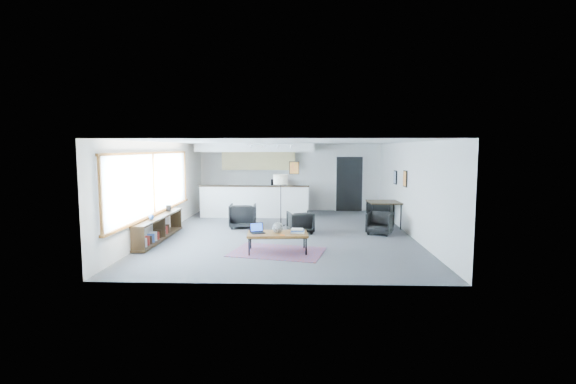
{
  "coord_description": "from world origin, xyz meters",
  "views": [
    {
      "loc": [
        0.51,
        -11.76,
        2.43
      ],
      "look_at": [
        0.07,
        0.4,
        1.15
      ],
      "focal_mm": 26.0,
      "sensor_mm": 36.0,
      "label": 1
    }
  ],
  "objects_px": {
    "ceramic_pot": "(278,228)",
    "armchair_left": "(243,215)",
    "laptop": "(257,230)",
    "armchair_right": "(300,221)",
    "book_stack": "(298,231)",
    "microwave": "(279,182)",
    "floor_lamp": "(281,181)",
    "coffee_table": "(278,234)",
    "dining_table": "(384,204)",
    "dining_chair_far": "(378,211)",
    "dining_chair_near": "(380,224)"
  },
  "relations": [
    {
      "from": "laptop",
      "to": "ceramic_pot",
      "type": "height_order",
      "value": "ceramic_pot"
    },
    {
      "from": "laptop",
      "to": "coffee_table",
      "type": "bearing_deg",
      "value": -23.11
    },
    {
      "from": "dining_chair_far",
      "to": "microwave",
      "type": "height_order",
      "value": "microwave"
    },
    {
      "from": "book_stack",
      "to": "microwave",
      "type": "height_order",
      "value": "microwave"
    },
    {
      "from": "dining_chair_near",
      "to": "dining_chair_far",
      "type": "distance_m",
      "value": 2.14
    },
    {
      "from": "microwave",
      "to": "ceramic_pot",
      "type": "bearing_deg",
      "value": -88.25
    },
    {
      "from": "laptop",
      "to": "dining_table",
      "type": "bearing_deg",
      "value": 20.96
    },
    {
      "from": "armchair_left",
      "to": "armchair_right",
      "type": "height_order",
      "value": "armchair_left"
    },
    {
      "from": "floor_lamp",
      "to": "dining_chair_near",
      "type": "height_order",
      "value": "floor_lamp"
    },
    {
      "from": "ceramic_pot",
      "to": "armchair_left",
      "type": "xyz_separation_m",
      "value": [
        -1.26,
        3.02,
        -0.18
      ]
    },
    {
      "from": "laptop",
      "to": "armchair_right",
      "type": "distance_m",
      "value": 2.44
    },
    {
      "from": "ceramic_pot",
      "to": "floor_lamp",
      "type": "relative_size",
      "value": 0.16
    },
    {
      "from": "coffee_table",
      "to": "dining_table",
      "type": "xyz_separation_m",
      "value": [
        3.08,
        3.25,
        0.3
      ]
    },
    {
      "from": "ceramic_pot",
      "to": "laptop",
      "type": "bearing_deg",
      "value": 176.46
    },
    {
      "from": "dining_chair_far",
      "to": "laptop",
      "type": "bearing_deg",
      "value": 57.01
    },
    {
      "from": "dining_table",
      "to": "book_stack",
      "type": "bearing_deg",
      "value": -129.02
    },
    {
      "from": "laptop",
      "to": "armchair_left",
      "type": "bearing_deg",
      "value": 83.22
    },
    {
      "from": "laptop",
      "to": "book_stack",
      "type": "height_order",
      "value": "laptop"
    },
    {
      "from": "coffee_table",
      "to": "dining_table",
      "type": "relative_size",
      "value": 1.47
    },
    {
      "from": "armchair_left",
      "to": "floor_lamp",
      "type": "xyz_separation_m",
      "value": [
        1.15,
        0.36,
        1.0
      ]
    },
    {
      "from": "laptop",
      "to": "armchair_right",
      "type": "xyz_separation_m",
      "value": [
        1.0,
        2.22,
        -0.18
      ]
    },
    {
      "from": "laptop",
      "to": "armchair_right",
      "type": "bearing_deg",
      "value": 44.61
    },
    {
      "from": "laptop",
      "to": "dining_chair_near",
      "type": "height_order",
      "value": "laptop"
    },
    {
      "from": "dining_table",
      "to": "microwave",
      "type": "relative_size",
      "value": 1.74
    },
    {
      "from": "book_stack",
      "to": "dining_chair_far",
      "type": "bearing_deg",
      "value": 58.43
    },
    {
      "from": "ceramic_pot",
      "to": "armchair_left",
      "type": "relative_size",
      "value": 0.31
    },
    {
      "from": "coffee_table",
      "to": "dining_table",
      "type": "height_order",
      "value": "dining_table"
    },
    {
      "from": "laptop",
      "to": "dining_chair_near",
      "type": "relative_size",
      "value": 0.65
    },
    {
      "from": "dining_chair_near",
      "to": "book_stack",
      "type": "bearing_deg",
      "value": -114.38
    },
    {
      "from": "book_stack",
      "to": "dining_chair_near",
      "type": "xyz_separation_m",
      "value": [
        2.3,
        2.13,
        -0.21
      ]
    },
    {
      "from": "dining_table",
      "to": "floor_lamp",
      "type": "bearing_deg",
      "value": 178.03
    },
    {
      "from": "dining_table",
      "to": "coffee_table",
      "type": "bearing_deg",
      "value": -133.48
    },
    {
      "from": "armchair_right",
      "to": "microwave",
      "type": "height_order",
      "value": "microwave"
    },
    {
      "from": "armchair_right",
      "to": "microwave",
      "type": "relative_size",
      "value": 1.22
    },
    {
      "from": "armchair_left",
      "to": "floor_lamp",
      "type": "distance_m",
      "value": 1.56
    },
    {
      "from": "dining_table",
      "to": "dining_chair_near",
      "type": "distance_m",
      "value": 1.21
    },
    {
      "from": "dining_chair_near",
      "to": "dining_chair_far",
      "type": "relative_size",
      "value": 0.89
    },
    {
      "from": "laptop",
      "to": "armchair_right",
      "type": "height_order",
      "value": "armchair_right"
    },
    {
      "from": "coffee_table",
      "to": "book_stack",
      "type": "xyz_separation_m",
      "value": [
        0.47,
        0.03,
        0.08
      ]
    },
    {
      "from": "laptop",
      "to": "dining_chair_near",
      "type": "bearing_deg",
      "value": 12.12
    },
    {
      "from": "coffee_table",
      "to": "armchair_left",
      "type": "bearing_deg",
      "value": 108.59
    },
    {
      "from": "book_stack",
      "to": "armchair_left",
      "type": "bearing_deg",
      "value": 120.03
    },
    {
      "from": "coffee_table",
      "to": "armchair_right",
      "type": "distance_m",
      "value": 2.3
    },
    {
      "from": "ceramic_pot",
      "to": "armchair_left",
      "type": "height_order",
      "value": "armchair_left"
    },
    {
      "from": "armchair_left",
      "to": "laptop",
      "type": "bearing_deg",
      "value": 101.09
    },
    {
      "from": "dining_table",
      "to": "microwave",
      "type": "bearing_deg",
      "value": 138.0
    },
    {
      "from": "coffee_table",
      "to": "floor_lamp",
      "type": "relative_size",
      "value": 0.9
    },
    {
      "from": "dining_chair_near",
      "to": "microwave",
      "type": "bearing_deg",
      "value": 149.53
    },
    {
      "from": "armchair_right",
      "to": "floor_lamp",
      "type": "bearing_deg",
      "value": -76.31
    },
    {
      "from": "book_stack",
      "to": "floor_lamp",
      "type": "xyz_separation_m",
      "value": [
        -0.57,
        3.33,
        0.9
      ]
    }
  ]
}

